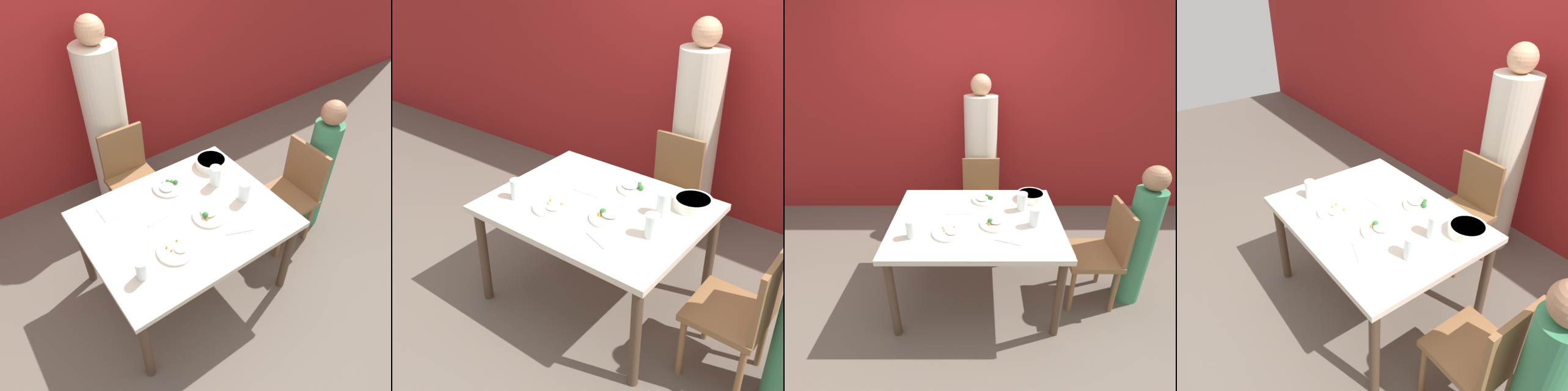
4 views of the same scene
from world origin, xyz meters
TOP-DOWN VIEW (x-y plane):
  - ground_plane at (0.00, 0.00)m, footprint 10.00×10.00m
  - wall_back at (0.00, 1.54)m, footprint 10.00×0.06m
  - dining_table at (0.00, 0.00)m, footprint 1.27×1.00m
  - chair_adult_spot at (0.04, 0.84)m, footprint 0.40×0.40m
  - chair_child_spot at (0.97, -0.06)m, footprint 0.40×0.40m
  - person_adult at (0.04, 1.18)m, footprint 0.35×0.35m
  - person_child at (1.25, -0.06)m, footprint 0.22×0.22m
  - bowl_curry at (0.46, 0.33)m, footprint 0.23×0.23m
  - plate_rice_adult at (-0.19, -0.20)m, footprint 0.23×0.23m
  - plate_rice_child at (0.07, 0.30)m, footprint 0.22×0.22m
  - plate_noodles at (0.14, -0.08)m, footprint 0.22×0.22m
  - glass_water_tall at (0.43, -0.09)m, footprint 0.08×0.08m
  - glass_water_short at (-0.44, -0.24)m, footprint 0.07×0.07m
  - glass_water_center at (0.37, 0.15)m, footprint 0.08×0.08m
  - napkin_folded at (-0.36, 0.33)m, footprint 0.14×0.14m
  - fork_steel at (0.22, -0.30)m, footprint 0.17×0.08m
  - spoon_steel at (-0.14, 0.07)m, footprint 0.18×0.03m

SIDE VIEW (x-z plane):
  - ground_plane at x=0.00m, z-range 0.00..0.00m
  - chair_adult_spot at x=0.04m, z-range 0.04..0.90m
  - chair_child_spot at x=0.97m, z-range 0.04..0.90m
  - person_child at x=1.25m, z-range -0.02..1.15m
  - dining_table at x=0.00m, z-range 0.28..1.00m
  - napkin_folded at x=-0.36m, z-range 0.72..0.73m
  - fork_steel at x=0.22m, z-range 0.72..0.73m
  - spoon_steel at x=-0.14m, z-range 0.72..0.73m
  - plate_rice_adult at x=-0.19m, z-range 0.71..0.76m
  - plate_rice_child at x=0.07m, z-range 0.71..0.76m
  - plate_noodles at x=0.14m, z-range 0.71..0.77m
  - bowl_curry at x=0.46m, z-range 0.72..0.78m
  - person_adult at x=0.04m, z-range -0.06..1.58m
  - glass_water_short at x=-0.44m, z-range 0.72..0.85m
  - glass_water_tall at x=0.43m, z-range 0.72..0.86m
  - glass_water_center at x=0.37m, z-range 0.72..0.87m
  - wall_back at x=0.00m, z-range 0.00..2.70m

